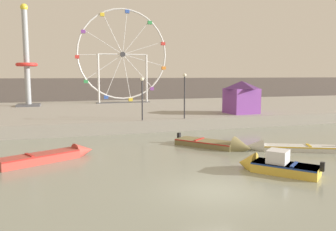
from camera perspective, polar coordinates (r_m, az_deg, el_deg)
The scene contains 12 objects.
ground_plane at distance 15.57m, azimuth 7.98°, elevation -12.25°, with size 240.00×240.00×0.00m, color gray.
quay_promenade at distance 41.98m, azimuth -8.40°, elevation 0.54°, with size 110.00×24.92×1.08m, color gray.
distant_town_skyline at distance 66.14m, azimuth -11.68°, elevation 4.18°, with size 140.00×3.00×4.40m, color #564C47.
motorboat_faded_red at distance 21.64m, azimuth -18.34°, elevation -6.30°, with size 5.67×3.59×1.14m.
motorboat_olive_wood at distance 24.13m, azimuth 8.73°, elevation -4.84°, with size 4.59×5.20×1.43m.
motorboat_mustard_yellow at distance 18.95m, azimuth 16.90°, elevation -7.85°, with size 3.69×4.02×1.59m.
motorboat_pale_grey at distance 24.38m, azimuth 18.39°, elevation -5.06°, with size 5.95×3.48×1.04m.
ferris_wheel_white_frame at distance 49.41m, azimuth -7.53°, elevation 9.78°, with size 12.82×1.20×13.14m.
drop_tower_steel_tower at distance 47.21m, azimuth -22.37°, elevation 7.79°, with size 2.80×2.80×12.70m.
carnival_booth_purple_stall at distance 36.28m, azimuth 12.08°, elevation 3.10°, with size 3.46×3.24×3.34m.
promenade_lamp_near at distance 31.15m, azimuth 2.76°, elevation 4.36°, with size 0.32×0.32×4.10m.
promenade_lamp_far at distance 30.03m, azimuth -4.31°, elevation 3.88°, with size 0.32×0.32×3.75m.
Camera 1 is at (-6.32, -13.30, 5.07)m, focal length 36.77 mm.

